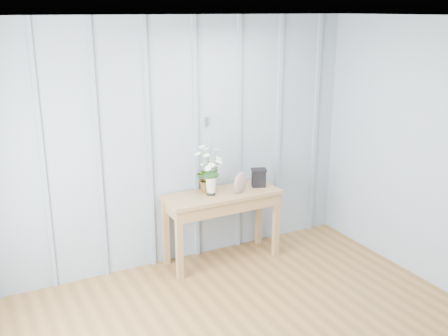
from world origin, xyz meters
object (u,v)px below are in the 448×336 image
felt_disc_vessel (241,183)px  daisy_vase (211,163)px  carved_box (259,178)px  sideboard (222,203)px

felt_disc_vessel → daisy_vase: bearing=137.2°
daisy_vase → carved_box: 0.61m
sideboard → daisy_vase: size_ratio=2.21×
felt_disc_vessel → carved_box: 0.28m
daisy_vase → felt_disc_vessel: 0.38m
daisy_vase → carved_box: size_ratio=2.83×
sideboard → felt_disc_vessel: bearing=-24.8°
sideboard → carved_box: 0.49m
daisy_vase → felt_disc_vessel: daisy_vase is taller
carved_box → daisy_vase: bearing=-179.5°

